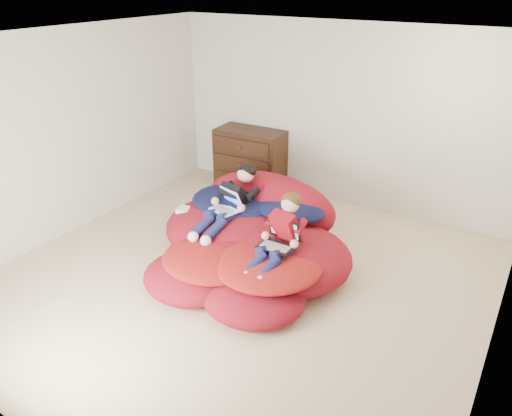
{
  "coord_description": "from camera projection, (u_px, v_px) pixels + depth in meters",
  "views": [
    {
      "loc": [
        2.55,
        -3.84,
        3.05
      ],
      "look_at": [
        -0.03,
        0.38,
        0.7
      ],
      "focal_mm": 35.0,
      "sensor_mm": 36.0,
      "label": 1
    }
  ],
  "objects": [
    {
      "name": "older_boy",
      "position": [
        232.0,
        199.0,
        5.83
      ],
      "size": [
        0.36,
        1.14,
        0.62
      ],
      "color": "black",
      "rests_on": "beanbag_pile"
    },
    {
      "name": "laptop_white",
      "position": [
        227.0,
        204.0,
        5.76
      ],
      "size": [
        0.36,
        0.39,
        0.22
      ],
      "color": "white",
      "rests_on": "older_boy"
    },
    {
      "name": "dresser",
      "position": [
        250.0,
        160.0,
        7.58
      ],
      "size": [
        1.05,
        0.59,
        0.93
      ],
      "color": "black",
      "rests_on": "ground"
    },
    {
      "name": "cream_pillow",
      "position": [
        247.0,
        182.0,
        6.36
      ],
      "size": [
        0.42,
        0.26,
        0.26
      ],
      "primitive_type": "ellipsoid",
      "color": "beige",
      "rests_on": "beanbag_pile"
    },
    {
      "name": "beanbag_pile",
      "position": [
        251.0,
        239.0,
        5.75
      ],
      "size": [
        2.44,
        2.4,
        0.88
      ],
      "color": "maroon",
      "rests_on": "ground"
    },
    {
      "name": "room_shell",
      "position": [
        240.0,
        262.0,
        5.37
      ],
      "size": [
        5.1,
        5.1,
        2.77
      ],
      "color": "#C6B18E",
      "rests_on": "ground"
    },
    {
      "name": "younger_boy",
      "position": [
        281.0,
        233.0,
        5.12
      ],
      "size": [
        0.34,
        0.92,
        0.68
      ],
      "color": "#A30E18",
      "rests_on": "beanbag_pile"
    },
    {
      "name": "power_adapter",
      "position": [
        184.0,
        210.0,
        6.07
      ],
      "size": [
        0.18,
        0.18,
        0.06
      ],
      "primitive_type": "cube",
      "rotation": [
        0.0,
        0.0,
        0.14
      ],
      "color": "white",
      "rests_on": "beanbag_pile"
    },
    {
      "name": "laptop_black",
      "position": [
        280.0,
        239.0,
        5.13
      ],
      "size": [
        0.36,
        0.34,
        0.26
      ],
      "color": "black",
      "rests_on": "younger_boy"
    }
  ]
}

